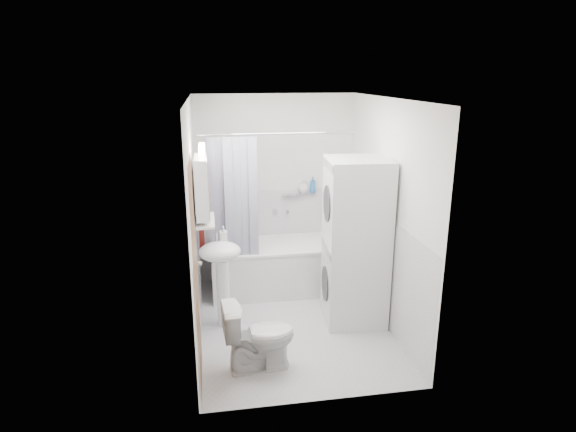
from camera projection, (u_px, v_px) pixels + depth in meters
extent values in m
plane|color=silver|center=(293.00, 324.00, 5.26)|extent=(2.60, 2.60, 0.00)
plane|color=white|center=(276.00, 190.00, 6.14)|extent=(2.00, 0.00, 2.00)
plane|color=white|center=(323.00, 268.00, 3.68)|extent=(2.00, 0.00, 2.00)
plane|color=white|center=(194.00, 224.00, 4.76)|extent=(0.00, 2.60, 2.60)
plane|color=white|center=(387.00, 215.00, 5.07)|extent=(0.00, 2.60, 2.60)
plane|color=white|center=(294.00, 99.00, 4.57)|extent=(2.60, 2.60, 0.00)
plane|color=white|center=(276.00, 235.00, 6.30)|extent=(1.98, 0.00, 1.98)
plane|color=white|center=(199.00, 280.00, 4.93)|extent=(0.00, 2.58, 2.58)
plane|color=white|center=(383.00, 267.00, 5.24)|extent=(0.00, 2.58, 2.58)
plane|color=brown|center=(196.00, 278.00, 3.98)|extent=(0.00, 2.00, 2.00)
cylinder|color=silver|center=(200.00, 263.00, 4.30)|extent=(0.04, 0.04, 0.04)
cube|color=white|center=(275.00, 268.00, 6.03)|extent=(1.58, 0.74, 0.58)
cube|color=white|center=(275.00, 245.00, 5.95)|extent=(1.60, 0.76, 0.03)
cube|color=silver|center=(275.00, 254.00, 5.98)|extent=(1.40, 0.56, 0.20)
cylinder|color=silver|center=(287.00, 211.00, 6.19)|extent=(0.04, 0.12, 0.04)
cylinder|color=silver|center=(278.00, 134.00, 5.24)|extent=(1.78, 0.02, 0.02)
cube|color=#131A45|center=(213.00, 203.00, 5.34)|extent=(0.10, 0.02, 1.45)
cube|color=#131A45|center=(221.00, 202.00, 5.36)|extent=(0.10, 0.02, 1.45)
cube|color=#131A45|center=(229.00, 202.00, 5.37)|extent=(0.10, 0.02, 1.45)
cube|color=#131A45|center=(237.00, 202.00, 5.38)|extent=(0.10, 0.02, 1.45)
cube|color=#131A45|center=(246.00, 201.00, 5.40)|extent=(0.10, 0.02, 1.45)
cube|color=#131A45|center=(253.00, 201.00, 5.41)|extent=(0.10, 0.02, 1.45)
ellipsoid|color=white|center=(220.00, 252.00, 5.00)|extent=(0.44, 0.37, 0.20)
cylinder|color=white|center=(223.00, 293.00, 5.14)|extent=(0.14, 0.14, 0.75)
cylinder|color=silver|center=(217.00, 236.00, 5.10)|extent=(0.03, 0.03, 0.14)
cylinder|color=silver|center=(217.00, 232.00, 5.04)|extent=(0.02, 0.10, 0.02)
cube|color=white|center=(202.00, 187.00, 4.76)|extent=(0.12, 0.50, 0.60)
cube|color=white|center=(208.00, 187.00, 4.77)|extent=(0.01, 0.47, 0.57)
cube|color=#FFEABF|center=(202.00, 149.00, 4.66)|extent=(0.06, 0.45, 0.06)
cube|color=silver|center=(205.00, 221.00, 4.87)|extent=(0.18, 0.54, 0.02)
cube|color=silver|center=(291.00, 194.00, 6.13)|extent=(0.22, 0.06, 0.02)
cube|color=#591311|center=(200.00, 207.00, 5.13)|extent=(0.05, 0.37, 0.87)
cube|color=#591311|center=(201.00, 169.00, 5.02)|extent=(0.03, 0.33, 0.08)
cylinder|color=silver|center=(197.00, 166.00, 5.00)|extent=(0.02, 0.04, 0.02)
cube|color=white|center=(354.00, 281.00, 5.26)|extent=(0.68, 0.68, 0.90)
cylinder|color=#2D2D33|center=(325.00, 284.00, 5.22)|extent=(0.05, 0.38, 0.38)
cube|color=gray|center=(326.00, 249.00, 5.10)|extent=(0.06, 0.57, 0.08)
cube|color=white|center=(357.00, 201.00, 5.01)|extent=(0.68, 0.68, 0.90)
cylinder|color=#2D2D33|center=(327.00, 204.00, 4.96)|extent=(0.05, 0.38, 0.38)
cube|color=gray|center=(328.00, 165.00, 4.84)|extent=(0.06, 0.57, 0.08)
imported|color=white|center=(259.00, 336.00, 4.40)|extent=(0.68, 0.41, 0.65)
imported|color=gray|center=(224.00, 238.00, 5.11)|extent=(0.08, 0.17, 0.08)
imported|color=gray|center=(205.00, 220.00, 4.71)|extent=(0.07, 0.18, 0.07)
imported|color=gray|center=(205.00, 211.00, 4.96)|extent=(0.10, 0.09, 0.10)
imported|color=gray|center=(304.00, 188.00, 6.13)|extent=(0.13, 0.17, 0.13)
imported|color=#2A68AA|center=(313.00, 190.00, 6.16)|extent=(0.08, 0.21, 0.08)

